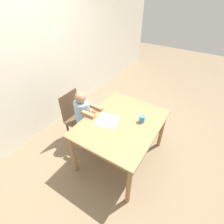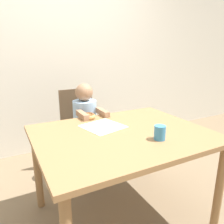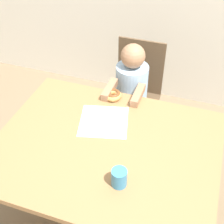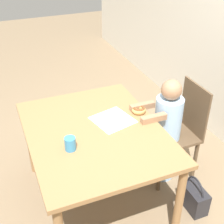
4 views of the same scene
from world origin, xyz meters
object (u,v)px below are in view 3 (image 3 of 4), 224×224
(donut, at_px, (113,95))
(cup, at_px, (119,178))
(chair, at_px, (135,98))
(handbag, at_px, (181,148))
(child_figure, at_px, (131,104))

(donut, xyz_separation_m, cup, (0.25, -0.65, 0.02))
(chair, bearing_deg, handbag, -9.99)
(child_figure, distance_m, cup, 0.97)
(cup, bearing_deg, donut, 111.24)
(donut, bearing_deg, child_figure, 76.62)
(chair, relative_size, handbag, 2.88)
(child_figure, distance_m, donut, 0.36)
(chair, xyz_separation_m, child_figure, (0.00, -0.13, 0.04))
(handbag, bearing_deg, chair, 170.01)
(donut, relative_size, cup, 1.20)
(chair, height_order, cup, chair)
(child_figure, height_order, handbag, child_figure)
(child_figure, bearing_deg, cup, -77.91)
(child_figure, relative_size, handbag, 3.16)
(child_figure, xyz_separation_m, donut, (-0.06, -0.25, 0.25))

